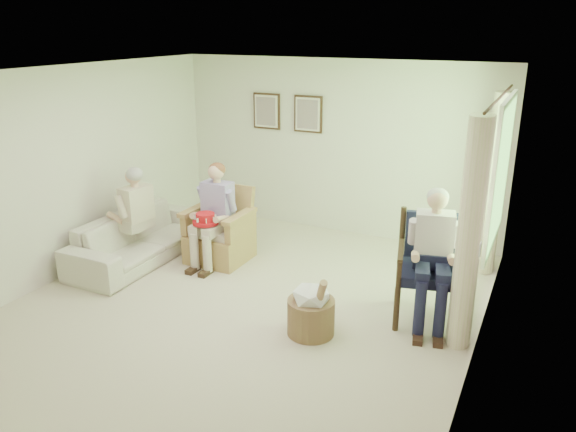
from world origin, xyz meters
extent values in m
plane|color=beige|center=(0.00, 0.00, 0.00)|extent=(5.50, 5.50, 0.00)
cube|color=silver|center=(0.00, 2.75, 1.30)|extent=(5.00, 0.04, 2.60)
cube|color=silver|center=(0.00, -2.75, 1.30)|extent=(5.00, 0.04, 2.60)
cube|color=silver|center=(-2.50, 0.00, 1.30)|extent=(0.04, 5.50, 2.60)
cube|color=silver|center=(2.50, 0.00, 1.30)|extent=(0.04, 5.50, 2.60)
cube|color=white|center=(0.00, 0.00, 2.60)|extent=(5.00, 5.50, 0.02)
cube|color=#2D6B23|center=(2.47, 1.20, 1.55)|extent=(0.02, 1.40, 1.50)
cube|color=white|center=(2.46, 1.20, 2.33)|extent=(0.04, 1.52, 0.06)
cube|color=white|center=(2.46, 1.20, 0.77)|extent=(0.04, 1.52, 0.06)
cylinder|color=#382114|center=(2.37, 1.20, 2.35)|extent=(0.03, 2.50, 0.03)
cylinder|color=beige|center=(2.33, 0.22, 1.15)|extent=(0.34, 0.34, 2.30)
cylinder|color=beige|center=(2.33, 2.18, 1.15)|extent=(0.34, 0.34, 2.30)
cube|color=#382114|center=(-1.15, 2.72, 1.78)|extent=(0.45, 0.03, 0.55)
cube|color=silver|center=(-1.15, 2.70, 1.78)|extent=(0.39, 0.01, 0.49)
cube|color=tan|center=(-1.15, 2.69, 1.78)|extent=(0.33, 0.01, 0.43)
cube|color=#382114|center=(-0.45, 2.72, 1.78)|extent=(0.45, 0.03, 0.55)
cube|color=silver|center=(-0.45, 2.70, 1.78)|extent=(0.39, 0.01, 0.49)
cube|color=tan|center=(-0.45, 2.69, 1.78)|extent=(0.33, 0.01, 0.43)
cube|color=#A67E4E|center=(-0.97, 0.96, 0.19)|extent=(0.74, 0.72, 0.39)
cube|color=beige|center=(-0.97, 0.94, 0.44)|extent=(0.58, 0.56, 0.09)
cube|color=#A67E4E|center=(-0.97, 1.27, 0.71)|extent=(0.69, 0.21, 0.58)
cube|color=#A67E4E|center=(-1.31, 0.96, 0.54)|extent=(0.09, 0.67, 0.28)
cube|color=#A67E4E|center=(-0.63, 0.96, 0.54)|extent=(0.09, 0.67, 0.28)
cylinder|color=black|center=(1.61, 0.24, 0.25)|extent=(0.06, 0.06, 0.49)
cylinder|color=black|center=(2.29, 0.24, 0.25)|extent=(0.06, 0.06, 0.49)
cylinder|color=black|center=(1.61, 0.87, 0.25)|extent=(0.06, 0.06, 0.49)
cylinder|color=black|center=(2.29, 0.87, 0.25)|extent=(0.06, 0.06, 0.49)
cube|color=#171934|center=(1.95, 0.56, 0.55)|extent=(0.65, 0.63, 0.11)
cube|color=#171934|center=(1.95, 0.86, 0.85)|extent=(0.60, 0.08, 0.56)
imported|color=beige|center=(-1.95, 0.52, 0.32)|extent=(2.16, 0.85, 0.63)
cube|color=beige|center=(-0.97, 0.94, 0.59)|extent=(0.40, 0.26, 0.16)
cube|color=#A795D3|center=(-0.97, 0.96, 0.87)|extent=(0.39, 0.24, 0.46)
sphere|color=#DDAD8E|center=(-0.97, 0.95, 1.24)|extent=(0.21, 0.21, 0.21)
ellipsoid|color=brown|center=(-0.97, 0.97, 1.27)|extent=(0.22, 0.22, 0.18)
cube|color=beige|center=(-1.07, 0.72, 0.54)|extent=(0.14, 0.44, 0.13)
cube|color=beige|center=(-0.87, 0.72, 0.54)|extent=(0.14, 0.44, 0.13)
cylinder|color=beige|center=(-1.07, 0.52, 0.28)|extent=(0.12, 0.12, 0.49)
cylinder|color=beige|center=(-0.87, 0.52, 0.28)|extent=(0.12, 0.12, 0.49)
cube|color=#181935|center=(1.95, 0.56, 0.71)|extent=(0.40, 0.26, 0.16)
cube|color=silver|center=(1.95, 0.58, 0.99)|extent=(0.39, 0.24, 0.46)
sphere|color=#DDAD8E|center=(1.95, 0.57, 1.36)|extent=(0.21, 0.21, 0.21)
ellipsoid|color=#B7B2AD|center=(1.95, 0.59, 1.39)|extent=(0.22, 0.22, 0.18)
cube|color=#181935|center=(1.85, 0.34, 0.66)|extent=(0.14, 0.44, 0.13)
cube|color=#181935|center=(2.05, 0.34, 0.66)|extent=(0.14, 0.44, 0.13)
cylinder|color=#181935|center=(1.85, 0.14, 0.34)|extent=(0.12, 0.12, 0.61)
cylinder|color=#181935|center=(2.05, 0.14, 0.34)|extent=(0.12, 0.12, 0.61)
cube|color=beige|center=(-1.95, 0.48, 0.55)|extent=(0.42, 0.26, 0.16)
cube|color=beige|center=(-1.95, 0.50, 0.83)|extent=(0.41, 0.24, 0.46)
sphere|color=#DDAD8E|center=(-1.95, 0.49, 1.20)|extent=(0.21, 0.21, 0.21)
ellipsoid|color=#B7B2AD|center=(-1.95, 0.52, 1.22)|extent=(0.22, 0.22, 0.18)
cube|color=beige|center=(-2.05, 0.26, 0.50)|extent=(0.14, 0.44, 0.13)
cube|color=beige|center=(-1.85, 0.26, 0.50)|extent=(0.14, 0.44, 0.13)
cylinder|color=beige|center=(-2.05, 0.06, 0.25)|extent=(0.12, 0.12, 0.45)
cylinder|color=beige|center=(-1.85, 0.06, 0.25)|extent=(0.12, 0.12, 0.45)
cylinder|color=red|center=(-0.97, 0.66, 0.64)|extent=(0.33, 0.33, 0.04)
cylinder|color=red|center=(-0.97, 0.66, 0.70)|extent=(0.24, 0.24, 0.12)
cube|color=white|center=(-0.85, 0.66, 0.70)|extent=(0.04, 0.01, 0.05)
cube|color=white|center=(-0.89, 0.76, 0.70)|extent=(0.03, 0.04, 0.05)
cube|color=white|center=(-1.00, 0.78, 0.70)|extent=(0.02, 0.05, 0.05)
cube|color=white|center=(-1.08, 0.71, 0.70)|extent=(0.04, 0.03, 0.05)
cube|color=white|center=(-1.08, 0.60, 0.70)|extent=(0.04, 0.03, 0.05)
cube|color=white|center=(-1.00, 0.54, 0.70)|extent=(0.02, 0.05, 0.05)
cube|color=white|center=(-0.89, 0.56, 0.70)|extent=(0.03, 0.04, 0.05)
cylinder|color=tan|center=(0.92, -0.27, 0.19)|extent=(0.62, 0.62, 0.38)
ellipsoid|color=white|center=(0.92, -0.27, 0.44)|extent=(0.44, 0.44, 0.26)
cylinder|color=#A57F56|center=(1.03, -0.32, 0.44)|extent=(0.19, 0.35, 0.57)
camera|label=1|loc=(2.93, -5.01, 3.06)|focal=35.00mm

